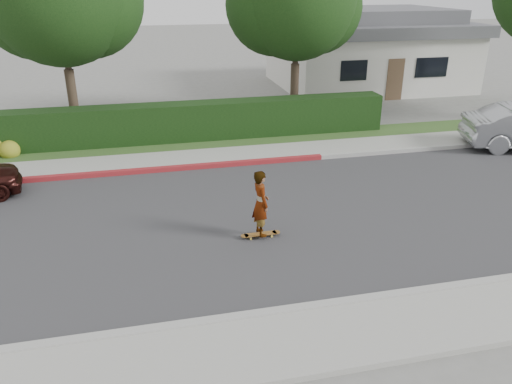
% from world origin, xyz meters
% --- Properties ---
extents(ground, '(120.00, 120.00, 0.00)m').
position_xyz_m(ground, '(0.00, 0.00, 0.00)').
color(ground, slate).
rests_on(ground, ground).
extents(road, '(60.00, 8.00, 0.01)m').
position_xyz_m(road, '(0.00, 0.00, 0.01)').
color(road, '#2D2D30').
rests_on(road, ground).
extents(curb_near, '(60.00, 0.20, 0.15)m').
position_xyz_m(curb_near, '(0.00, -4.10, 0.07)').
color(curb_near, '#9E9E99').
rests_on(curb_near, ground).
extents(sidewalk_near, '(60.00, 1.60, 0.12)m').
position_xyz_m(sidewalk_near, '(0.00, -5.00, 0.06)').
color(sidewalk_near, gray).
rests_on(sidewalk_near, ground).
extents(curb_far, '(60.00, 0.20, 0.15)m').
position_xyz_m(curb_far, '(0.00, 4.10, 0.07)').
color(curb_far, '#9E9E99').
rests_on(curb_far, ground).
extents(curb_red_section, '(12.00, 0.21, 0.15)m').
position_xyz_m(curb_red_section, '(-5.00, 4.10, 0.08)').
color(curb_red_section, maroon).
rests_on(curb_red_section, ground).
extents(sidewalk_far, '(60.00, 1.60, 0.12)m').
position_xyz_m(sidewalk_far, '(0.00, 5.00, 0.06)').
color(sidewalk_far, gray).
rests_on(sidewalk_far, ground).
extents(planting_strip, '(60.00, 1.60, 0.10)m').
position_xyz_m(planting_strip, '(0.00, 6.60, 0.05)').
color(planting_strip, '#2D4C1E').
rests_on(planting_strip, ground).
extents(hedge, '(15.00, 1.00, 1.50)m').
position_xyz_m(hedge, '(-3.00, 7.20, 0.75)').
color(hedge, black).
rests_on(hedge, ground).
extents(tree_center, '(5.66, 4.84, 7.44)m').
position_xyz_m(tree_center, '(1.49, 9.19, 4.90)').
color(tree_center, '#33261C').
rests_on(tree_center, ground).
extents(house, '(10.60, 8.60, 4.30)m').
position_xyz_m(house, '(8.00, 16.00, 2.10)').
color(house, beige).
rests_on(house, ground).
extents(skateboard, '(0.99, 0.21, 0.09)m').
position_xyz_m(skateboard, '(-2.39, -1.02, 0.09)').
color(skateboard, gold).
rests_on(skateboard, ground).
extents(skateboarder, '(0.46, 0.64, 1.64)m').
position_xyz_m(skateboarder, '(-2.39, -1.02, 0.92)').
color(skateboarder, white).
rests_on(skateboarder, skateboard).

